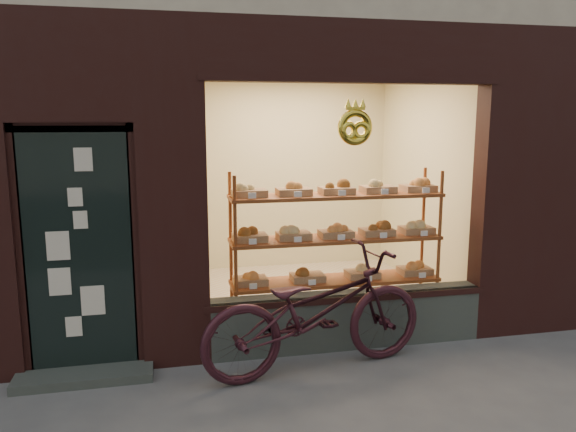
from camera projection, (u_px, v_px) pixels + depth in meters
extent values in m
cube|color=#363B39|center=(348.00, 319.00, 5.53)|extent=(2.70, 0.25, 0.55)
cube|color=black|center=(79.00, 252.00, 4.80)|extent=(0.90, 0.04, 2.15)
cube|color=#363B39|center=(85.00, 376.00, 4.83)|extent=(1.15, 0.35, 0.08)
torus|color=yellow|center=(355.00, 127.00, 5.10)|extent=(0.33, 0.07, 0.33)
cube|color=brown|center=(334.00, 326.00, 5.98)|extent=(2.20, 0.45, 0.04)
cube|color=brown|center=(335.00, 280.00, 5.89)|extent=(2.20, 0.45, 0.03)
cube|color=brown|center=(336.00, 239.00, 5.81)|extent=(2.20, 0.45, 0.04)
cube|color=brown|center=(336.00, 196.00, 5.74)|extent=(2.20, 0.45, 0.04)
cylinder|color=brown|center=(236.00, 263.00, 5.42)|extent=(0.04, 0.04, 1.70)
cylinder|color=brown|center=(439.00, 252.00, 5.88)|extent=(0.04, 0.04, 1.70)
cylinder|color=brown|center=(231.00, 254.00, 5.80)|extent=(0.04, 0.04, 1.70)
cylinder|color=brown|center=(422.00, 244.00, 6.26)|extent=(0.04, 0.04, 1.70)
cube|color=brown|center=(250.00, 281.00, 5.69)|extent=(0.34, 0.24, 0.07)
sphere|color=#CC7635|center=(250.00, 273.00, 5.68)|extent=(0.11, 0.11, 0.11)
cube|color=white|center=(253.00, 286.00, 5.51)|extent=(0.07, 0.01, 0.05)
cube|color=brown|center=(308.00, 277.00, 5.82)|extent=(0.34, 0.24, 0.07)
sphere|color=brown|center=(308.00, 269.00, 5.80)|extent=(0.11, 0.11, 0.11)
cube|color=white|center=(312.00, 282.00, 5.64)|extent=(0.08, 0.01, 0.05)
cube|color=brown|center=(362.00, 274.00, 5.95)|extent=(0.34, 0.24, 0.07)
sphere|color=#ECC26F|center=(362.00, 266.00, 5.93)|extent=(0.11, 0.11, 0.11)
cube|color=white|center=(368.00, 279.00, 5.77)|extent=(0.07, 0.01, 0.05)
cube|color=brown|center=(415.00, 271.00, 6.07)|extent=(0.34, 0.24, 0.07)
sphere|color=#CC7635|center=(415.00, 263.00, 6.06)|extent=(0.11, 0.11, 0.11)
cube|color=white|center=(422.00, 275.00, 5.90)|extent=(0.08, 0.01, 0.05)
cube|color=brown|center=(250.00, 238.00, 5.61)|extent=(0.34, 0.24, 0.07)
sphere|color=brown|center=(250.00, 229.00, 5.60)|extent=(0.11, 0.11, 0.11)
cube|color=white|center=(253.00, 242.00, 5.43)|extent=(0.07, 0.01, 0.06)
cube|color=brown|center=(294.00, 236.00, 5.71)|extent=(0.34, 0.24, 0.07)
sphere|color=#ECC26F|center=(294.00, 227.00, 5.69)|extent=(0.11, 0.11, 0.11)
cube|color=white|center=(298.00, 239.00, 5.53)|extent=(0.07, 0.01, 0.06)
cube|color=brown|center=(336.00, 234.00, 5.80)|extent=(0.34, 0.24, 0.07)
sphere|color=#CC7635|center=(336.00, 226.00, 5.79)|extent=(0.11, 0.11, 0.11)
cube|color=white|center=(341.00, 237.00, 5.63)|extent=(0.07, 0.01, 0.06)
cube|color=brown|center=(377.00, 232.00, 5.90)|extent=(0.34, 0.24, 0.07)
sphere|color=brown|center=(377.00, 224.00, 5.89)|extent=(0.11, 0.11, 0.11)
cube|color=white|center=(383.00, 235.00, 5.72)|extent=(0.07, 0.01, 0.06)
cube|color=brown|center=(416.00, 230.00, 6.00)|extent=(0.34, 0.24, 0.07)
sphere|color=#ECC26F|center=(417.00, 222.00, 5.98)|extent=(0.11, 0.11, 0.11)
cube|color=white|center=(424.00, 233.00, 5.82)|extent=(0.08, 0.01, 0.06)
cube|color=brown|center=(249.00, 193.00, 5.53)|extent=(0.34, 0.24, 0.07)
sphere|color=#ECC26F|center=(249.00, 185.00, 5.52)|extent=(0.11, 0.11, 0.11)
cube|color=white|center=(252.00, 196.00, 5.36)|extent=(0.07, 0.01, 0.06)
cube|color=brown|center=(294.00, 192.00, 5.63)|extent=(0.34, 0.24, 0.07)
sphere|color=#CC7635|center=(294.00, 183.00, 5.62)|extent=(0.11, 0.11, 0.11)
cube|color=white|center=(298.00, 194.00, 5.45)|extent=(0.07, 0.01, 0.06)
cube|color=brown|center=(336.00, 191.00, 5.73)|extent=(0.34, 0.24, 0.07)
sphere|color=brown|center=(337.00, 182.00, 5.71)|extent=(0.11, 0.11, 0.11)
cube|color=white|center=(342.00, 193.00, 5.55)|extent=(0.07, 0.01, 0.06)
cube|color=brown|center=(378.00, 189.00, 5.82)|extent=(0.34, 0.24, 0.07)
sphere|color=#ECC26F|center=(378.00, 181.00, 5.81)|extent=(0.11, 0.11, 0.11)
cube|color=white|center=(385.00, 192.00, 5.64)|extent=(0.07, 0.01, 0.06)
cube|color=brown|center=(418.00, 188.00, 5.92)|extent=(0.34, 0.24, 0.07)
sphere|color=#CC7635|center=(418.00, 180.00, 5.90)|extent=(0.11, 0.11, 0.11)
cube|color=white|center=(426.00, 190.00, 5.74)|extent=(0.08, 0.01, 0.06)
imported|color=black|center=(316.00, 311.00, 4.95)|extent=(2.20, 1.09, 1.11)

